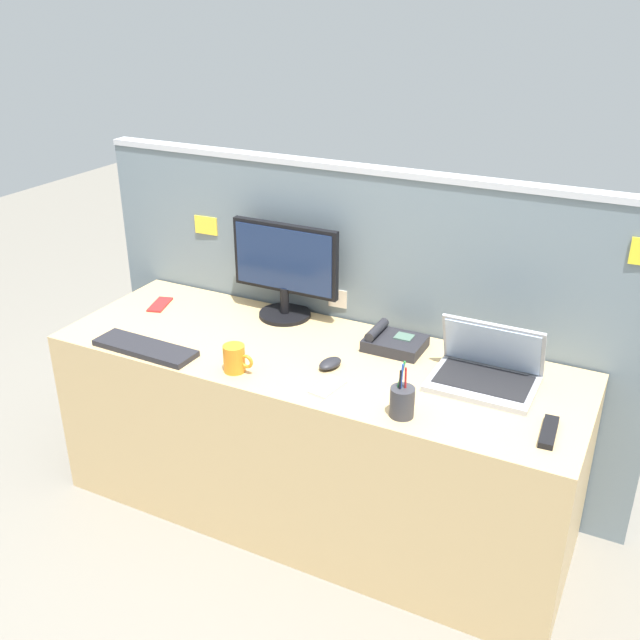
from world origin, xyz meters
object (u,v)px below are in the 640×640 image
desk_phone (393,342)px  laptop (486,369)px  cell_phone_red_case (160,305)px  tv_remote (549,432)px  desktop_monitor (285,267)px  coffee_mug (235,359)px  keyboard_main (145,348)px  computer_mouse_right_hand (330,363)px  pen_cup (402,401)px  cell_phone_silver_slab (328,387)px

desk_phone → laptop: bearing=-13.6°
cell_phone_red_case → tv_remote: bearing=-25.3°
laptop → cell_phone_red_case: (-1.41, 0.01, -0.04)m
desk_phone → cell_phone_red_case: bearing=-175.8°
desktop_monitor → cell_phone_red_case: (-0.53, -0.15, -0.21)m
cell_phone_red_case → coffee_mug: size_ratio=1.29×
desktop_monitor → coffee_mug: desktop_monitor is taller
keyboard_main → computer_mouse_right_hand: computer_mouse_right_hand is taller
tv_remote → keyboard_main: bearing=-179.5°
laptop → computer_mouse_right_hand: bearing=-164.0°
pen_cup → coffee_mug: 0.63m
computer_mouse_right_hand → tv_remote: (0.78, -0.08, -0.01)m
laptop → cell_phone_red_case: bearing=179.4°
computer_mouse_right_hand → cell_phone_red_case: computer_mouse_right_hand is taller
desktop_monitor → cell_phone_silver_slab: (0.42, -0.45, -0.21)m
laptop → coffee_mug: laptop is taller
keyboard_main → coffee_mug: size_ratio=3.57×
cell_phone_silver_slab → tv_remote: (0.72, 0.05, 0.01)m
desk_phone → cell_phone_silver_slab: desk_phone is taller
computer_mouse_right_hand → pen_cup: 0.39m
cell_phone_silver_slab → coffee_mug: (-0.34, -0.04, 0.05)m
desktop_monitor → computer_mouse_right_hand: (0.36, -0.32, -0.20)m
laptop → tv_remote: laptop is taller
desk_phone → keyboard_main: (-0.82, -0.44, -0.02)m
desktop_monitor → cell_phone_red_case: bearing=-163.8°
cell_phone_red_case → desktop_monitor: bearing=-0.6°
tv_remote → desktop_monitor: bearing=156.6°
cell_phone_silver_slab → desktop_monitor: bearing=141.3°
desktop_monitor → pen_cup: size_ratio=2.43×
desk_phone → keyboard_main: bearing=-151.9°
desk_phone → cell_phone_silver_slab: size_ratio=1.59×
computer_mouse_right_hand → cell_phone_silver_slab: bearing=-53.7°
computer_mouse_right_hand → coffee_mug: coffee_mug is taller
computer_mouse_right_hand → cell_phone_red_case: bearing=-177.2°
keyboard_main → computer_mouse_right_hand: (0.67, 0.19, 0.01)m
laptop → pen_cup: laptop is taller
desktop_monitor → keyboard_main: desktop_monitor is taller
laptop → computer_mouse_right_hand: size_ratio=3.52×
laptop → pen_cup: size_ratio=1.87×
laptop → coffee_mug: 0.87m
desktop_monitor → cell_phone_red_case: 0.59m
tv_remote → pen_cup: bearing=-171.0°
desktop_monitor → laptop: size_ratio=1.30×
desktop_monitor → computer_mouse_right_hand: desktop_monitor is taller
cell_phone_red_case → desk_phone: bearing=-12.7°
desktop_monitor → desk_phone: 0.54m
cell_phone_silver_slab → coffee_mug: 0.35m
desktop_monitor → computer_mouse_right_hand: bearing=-41.5°
cell_phone_red_case → coffee_mug: 0.69m
computer_mouse_right_hand → coffee_mug: (-0.29, -0.18, 0.03)m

